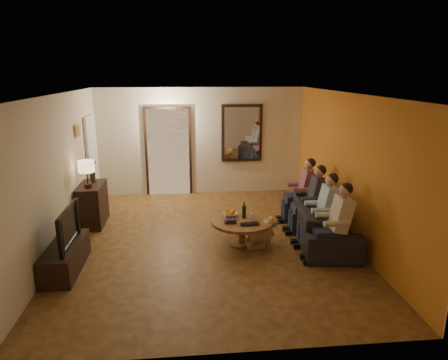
{
  "coord_description": "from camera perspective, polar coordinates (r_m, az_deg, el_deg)",
  "views": [
    {
      "loc": [
        -0.38,
        -6.66,
        2.96
      ],
      "look_at": [
        0.3,
        0.3,
        1.05
      ],
      "focal_mm": 32.0,
      "sensor_mm": 36.0,
      "label": 1
    }
  ],
  "objects": [
    {
      "name": "table_lamp",
      "position": [
        7.96,
        -19.0,
        0.81
      ],
      "size": [
        0.3,
        0.3,
        0.54
      ],
      "primitive_type": null,
      "color": "beige",
      "rests_on": "dresser"
    },
    {
      "name": "art_canvas",
      "position": [
        8.3,
        -20.14,
        6.66
      ],
      "size": [
        0.01,
        0.22,
        0.18
      ],
      "primitive_type": "cube",
      "color": "brown",
      "rests_on": "left_wall"
    },
    {
      "name": "coffee_table",
      "position": [
        7.09,
        2.57,
        -7.44
      ],
      "size": [
        1.24,
        1.24,
        0.45
      ],
      "primitive_type": "cylinder",
      "rotation": [
        0.0,
        0.0,
        -0.14
      ],
      "color": "brown",
      "rests_on": "floor"
    },
    {
      "name": "left_wall",
      "position": [
        7.18,
        -22.57,
        0.72
      ],
      "size": [
        0.02,
        6.0,
        2.6
      ],
      "primitive_type": "cube",
      "color": "beige",
      "rests_on": "floor"
    },
    {
      "name": "dresser",
      "position": [
        8.35,
        -18.27,
        -3.33
      ],
      "size": [
        0.45,
        0.92,
        0.82
      ],
      "primitive_type": "cube",
      "color": "black",
      "rests_on": "floor"
    },
    {
      "name": "book_stack",
      "position": [
        6.87,
        0.89,
        -5.83
      ],
      "size": [
        0.2,
        0.15,
        0.07
      ],
      "primitive_type": null,
      "color": "black",
      "rests_on": "coffee_table"
    },
    {
      "name": "floor",
      "position": [
        7.3,
        -2.14,
        -8.66
      ],
      "size": [
        5.0,
        6.0,
        0.01
      ],
      "primitive_type": "cube",
      "color": "#482D13",
      "rests_on": "ground"
    },
    {
      "name": "mirror_frame",
      "position": [
        9.83,
        2.57,
        6.71
      ],
      "size": [
        1.0,
        0.05,
        1.4
      ],
      "primitive_type": "cube",
      "color": "black",
      "rests_on": "back_wall"
    },
    {
      "name": "tv_stand",
      "position": [
        6.66,
        -21.68,
        -10.25
      ],
      "size": [
        0.45,
        1.27,
        0.42
      ],
      "primitive_type": "cube",
      "color": "black",
      "rests_on": "floor"
    },
    {
      "name": "tv",
      "position": [
        6.47,
        -22.12,
        -6.21
      ],
      "size": [
        1.01,
        0.13,
        0.58
      ],
      "primitive_type": "imported",
      "rotation": [
        0.0,
        0.0,
        1.57
      ],
      "color": "black",
      "rests_on": "tv_stand"
    },
    {
      "name": "person_c",
      "position": [
        7.65,
        12.57,
        -3.08
      ],
      "size": [
        0.6,
        0.4,
        1.2
      ],
      "primitive_type": null,
      "color": "tan",
      "rests_on": "sofa"
    },
    {
      "name": "front_wall",
      "position": [
        4.04,
        0.34,
        -8.98
      ],
      "size": [
        5.0,
        0.02,
        2.6
      ],
      "primitive_type": "cube",
      "color": "beige",
      "rests_on": "floor"
    },
    {
      "name": "flower_vase",
      "position": [
        8.39,
        -18.31,
        1.23
      ],
      "size": [
        0.14,
        0.14,
        0.44
      ],
      "primitive_type": null,
      "color": "#A81121",
      "rests_on": "dresser"
    },
    {
      "name": "framed_art",
      "position": [
        8.31,
        -20.24,
        6.65
      ],
      "size": [
        0.03,
        0.28,
        0.24
      ],
      "primitive_type": "cube",
      "color": "#B28C33",
      "rests_on": "left_wall"
    },
    {
      "name": "dog",
      "position": [
        6.99,
        5.17,
        -7.34
      ],
      "size": [
        0.58,
        0.3,
        0.56
      ],
      "primitive_type": null,
      "rotation": [
        0.0,
        0.0,
        0.11
      ],
      "color": "olive",
      "rests_on": "floor"
    },
    {
      "name": "kitchen_doorway",
      "position": [
        9.84,
        -7.94,
        3.92
      ],
      "size": [
        1.0,
        0.06,
        2.1
      ],
      "primitive_type": "cube",
      "color": "#FFE0A5",
      "rests_on": "floor"
    },
    {
      "name": "fridge_glimpse",
      "position": [
        9.87,
        -6.46,
        3.12
      ],
      "size": [
        0.45,
        0.03,
        1.7
      ],
      "primitive_type": "cube",
      "color": "silver",
      "rests_on": "floor"
    },
    {
      "name": "wine_glass",
      "position": [
        7.06,
        3.99,
        -5.16
      ],
      "size": [
        0.06,
        0.06,
        0.1
      ],
      "primitive_type": "cylinder",
      "color": "silver",
      "rests_on": "coffee_table"
    },
    {
      "name": "mirror_glass",
      "position": [
        9.8,
        2.59,
        6.68
      ],
      "size": [
        0.86,
        0.02,
        1.26
      ],
      "primitive_type": "cube",
      "color": "white",
      "rests_on": "back_wall"
    },
    {
      "name": "wine_bottle",
      "position": [
        7.05,
        2.89,
        -4.26
      ],
      "size": [
        0.07,
        0.07,
        0.31
      ],
      "primitive_type": null,
      "color": "black",
      "rests_on": "coffee_table"
    },
    {
      "name": "person_a",
      "position": [
        6.59,
        15.76,
        -6.32
      ],
      "size": [
        0.6,
        0.4,
        1.2
      ],
      "primitive_type": null,
      "color": "tan",
      "rests_on": "sofa"
    },
    {
      "name": "back_wall",
      "position": [
        9.81,
        -3.3,
        5.5
      ],
      "size": [
        5.0,
        0.02,
        2.6
      ],
      "primitive_type": "cube",
      "color": "beige",
      "rests_on": "floor"
    },
    {
      "name": "person_d",
      "position": [
        8.19,
        11.29,
        -1.78
      ],
      "size": [
        0.6,
        0.4,
        1.2
      ],
      "primitive_type": null,
      "color": "tan",
      "rests_on": "sofa"
    },
    {
      "name": "laptop",
      "position": [
        6.76,
        3.77,
        -6.45
      ],
      "size": [
        0.35,
        0.24,
        0.03
      ],
      "primitive_type": "imported",
      "rotation": [
        0.0,
        0.0,
        0.09
      ],
      "color": "black",
      "rests_on": "coffee_table"
    },
    {
      "name": "person_b",
      "position": [
        7.11,
        14.04,
        -4.59
      ],
      "size": [
        0.6,
        0.4,
        1.2
      ],
      "primitive_type": null,
      "color": "tan",
      "rests_on": "sofa"
    },
    {
      "name": "right_wall",
      "position": [
        7.45,
        17.34,
        1.69
      ],
      "size": [
        0.02,
        6.0,
        2.6
      ],
      "primitive_type": "cube",
      "color": "beige",
      "rests_on": "floor"
    },
    {
      "name": "white_door",
      "position": [
        9.4,
        -18.25,
        2.58
      ],
      "size": [
        0.06,
        0.85,
        2.04
      ],
      "primitive_type": "cube",
      "color": "white",
      "rests_on": "floor"
    },
    {
      "name": "sofa",
      "position": [
        7.5,
        13.88,
        -5.67
      ],
      "size": [
        2.41,
        1.21,
        0.68
      ],
      "primitive_type": "imported",
      "rotation": [
        0.0,
        0.0,
        1.44
      ],
      "color": "black",
      "rests_on": "floor"
    },
    {
      "name": "ceiling",
      "position": [
        6.68,
        -2.36,
        12.17
      ],
      "size": [
        5.0,
        6.0,
        0.01
      ],
      "primitive_type": "cube",
      "color": "white",
      "rests_on": "back_wall"
    },
    {
      "name": "door_trim",
      "position": [
        9.83,
        -7.95,
        3.91
      ],
      "size": [
        1.12,
        0.04,
        2.22
      ],
      "primitive_type": "cube",
      "color": "black",
      "rests_on": "floor"
    },
    {
      "name": "oranges",
      "position": [
        7.15,
        0.92,
        -4.42
      ],
      "size": [
        0.2,
        0.2,
        0.08
      ],
      "primitive_type": null,
      "color": "orange",
      "rests_on": "bowl"
    },
    {
      "name": "bowl",
      "position": [
        7.18,
        0.92,
        -4.93
      ],
      "size": [
        0.26,
        0.26,
        0.06
      ],
      "primitive_type": "imported",
      "color": "white",
      "rests_on": "coffee_table"
    },
    {
      "name": "orange_accent",
      "position": [
        7.44,
        17.27,
        1.69
      ],
      "size": [
        0.01,
        6.0,
        2.6
      ],
      "primitive_type": "cube",
      "color": "orange",
      "rests_on": "right_wall"
    }
  ]
}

